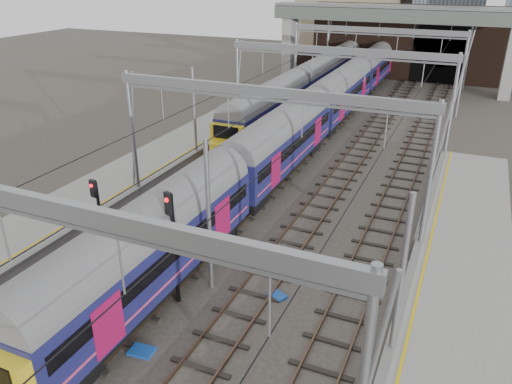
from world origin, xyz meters
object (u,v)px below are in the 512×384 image
at_px(train_second, 320,76).
at_px(signal_near_centre, 173,236).
at_px(signal_near_left, 99,212).
at_px(train_main, 315,113).

bearing_deg(train_second, signal_near_centre, -82.13).
xyz_separation_m(train_second, signal_near_left, (0.45, -36.42, 0.50)).
bearing_deg(train_main, signal_near_left, -99.25).
relative_size(signal_near_left, signal_near_centre, 0.86).
relative_size(train_second, signal_near_centre, 8.66).
xyz_separation_m(signal_near_left, signal_near_centre, (4.74, -1.11, 0.39)).
relative_size(train_second, signal_near_left, 10.03).
bearing_deg(signal_near_centre, train_main, 113.95).
distance_m(train_second, signal_near_left, 36.43).
bearing_deg(signal_near_left, signal_near_centre, -4.17).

